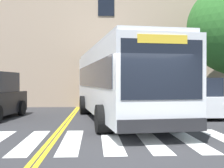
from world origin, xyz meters
TOP-DOWN VIEW (x-y plane):
  - ground_plane at (0.00, 0.00)m, footprint 120.00×120.00m
  - crosswalk at (-0.42, 1.03)m, footprint 15.70×4.09m
  - lane_line_yellow_inner at (-2.83, 15.03)m, footprint 0.12×36.00m
  - lane_line_yellow_outer at (-2.67, 15.03)m, footprint 0.12×36.00m
  - city_bus at (-0.48, 6.05)m, footprint 4.23×12.03m
  - car_white_far_lane at (3.55, 6.86)m, footprint 1.99×3.69m
  - car_navy_behind_bus at (0.01, 15.16)m, footprint 2.74×5.39m
  - building_facade at (-0.88, 17.76)m, footprint 28.91×9.43m

SIDE VIEW (x-z plane):
  - ground_plane at x=0.00m, z-range 0.00..0.00m
  - lane_line_yellow_inner at x=-2.83m, z-range 0.00..0.01m
  - lane_line_yellow_outer at x=-2.67m, z-range 0.00..0.01m
  - crosswalk at x=-0.42m, z-range 0.00..0.01m
  - car_white_far_lane at x=3.55m, z-range -0.09..1.82m
  - car_navy_behind_bus at x=0.01m, z-range -0.05..2.06m
  - city_bus at x=-0.48m, z-range 0.15..3.42m
  - building_facade at x=-0.88m, z-range 0.00..13.02m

